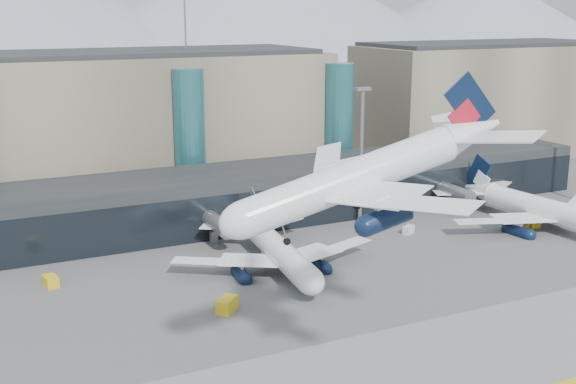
# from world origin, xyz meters

# --- Properties ---
(ground) EXTENTS (900.00, 900.00, 0.00)m
(ground) POSITION_xyz_m (0.00, 0.00, 0.00)
(ground) COLOR #515154
(ground) RESTS_ON ground
(concourse) EXTENTS (170.00, 27.00, 10.00)m
(concourse) POSITION_xyz_m (-0.02, 57.73, 4.97)
(concourse) COLOR black
(concourse) RESTS_ON ground
(terminal_main) EXTENTS (130.00, 30.00, 31.00)m
(terminal_main) POSITION_xyz_m (-25.00, 90.00, 15.44)
(terminal_main) COLOR gray
(terminal_main) RESTS_ON ground
(terminal_east) EXTENTS (70.00, 30.00, 31.00)m
(terminal_east) POSITION_xyz_m (95.00, 90.00, 15.44)
(terminal_east) COLOR gray
(terminal_east) RESTS_ON ground
(teal_towers) EXTENTS (116.40, 19.40, 46.00)m
(teal_towers) POSITION_xyz_m (-14.99, 74.01, 14.01)
(teal_towers) COLOR #286870
(teal_towers) RESTS_ON ground
(lightmast_mid) EXTENTS (3.00, 1.20, 25.60)m
(lightmast_mid) POSITION_xyz_m (30.00, 48.00, 14.42)
(lightmast_mid) COLOR slate
(lightmast_mid) RESTS_ON ground
(hero_jet) EXTENTS (31.46, 31.77, 10.28)m
(hero_jet) POSITION_xyz_m (-2.73, -7.99, 25.07)
(hero_jet) COLOR white
(hero_jet) RESTS_ON ground
(jet_parked_mid) EXTENTS (34.51, 34.31, 11.18)m
(jet_parked_mid) POSITION_xyz_m (4.91, 32.40, 4.23)
(jet_parked_mid) COLOR white
(jet_parked_mid) RESTS_ON ground
(jet_parked_right) EXTENTS (38.82, 38.49, 12.56)m
(jet_parked_right) POSITION_xyz_m (58.04, 32.57, 4.75)
(jet_parked_right) COLOR white
(jet_parked_right) RESTS_ON ground
(veh_b) EXTENTS (2.23, 3.09, 1.63)m
(veh_b) POSITION_xyz_m (-28.38, 38.82, 0.81)
(veh_b) COLOR gold
(veh_b) RESTS_ON ground
(veh_c) EXTENTS (3.81, 3.25, 1.87)m
(veh_c) POSITION_xyz_m (4.87, 22.40, 0.94)
(veh_c) COLOR #4E4E54
(veh_c) RESTS_ON ground
(veh_d) EXTENTS (2.84, 2.43, 1.43)m
(veh_d) POSITION_xyz_m (33.90, 37.40, 0.72)
(veh_d) COLOR silver
(veh_d) RESTS_ON ground
(veh_e) EXTENTS (3.16, 2.11, 1.66)m
(veh_e) POSITION_xyz_m (56.56, 30.42, 0.83)
(veh_e) COLOR gold
(veh_e) RESTS_ON ground
(veh_g) EXTENTS (2.53, 2.67, 1.36)m
(veh_g) POSITION_xyz_m (6.02, 36.99, 0.68)
(veh_g) COLOR silver
(veh_g) RESTS_ON ground
(veh_h) EXTENTS (3.76, 3.69, 1.91)m
(veh_h) POSITION_xyz_m (-8.31, 19.11, 0.95)
(veh_h) COLOR gold
(veh_h) RESTS_ON ground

